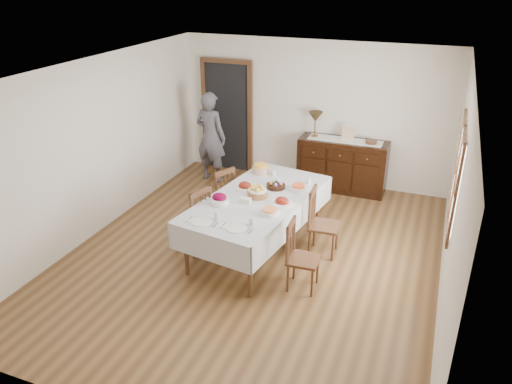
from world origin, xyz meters
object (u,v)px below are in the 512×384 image
(chair_right_far, at_px, (321,222))
(person, at_px, (211,134))
(chair_left_near, at_px, (195,220))
(table_lamp, at_px, (315,117))
(chair_right_near, at_px, (300,255))
(sideboard, at_px, (342,165))
(dining_table, at_px, (258,204))
(chair_left_far, at_px, (220,196))

(chair_right_far, height_order, person, person)
(chair_left_near, relative_size, table_lamp, 2.19)
(chair_right_near, xyz_separation_m, sideboard, (-0.16, 3.20, 0.01))
(dining_table, xyz_separation_m, chair_right_far, (0.85, 0.25, -0.24))
(chair_left_far, xyz_separation_m, chair_right_near, (1.65, -1.20, -0.02))
(sideboard, bearing_deg, chair_left_far, -126.55)
(dining_table, relative_size, chair_left_near, 2.56)
(chair_right_far, height_order, sideboard, chair_right_far)
(person, bearing_deg, dining_table, 138.29)
(chair_left_far, xyz_separation_m, sideboard, (1.49, 2.01, -0.01))
(chair_left_near, xyz_separation_m, sideboard, (1.46, 2.90, -0.04))
(chair_left_near, distance_m, chair_right_far, 1.76)
(chair_left_near, bearing_deg, chair_right_far, 128.12)
(person, bearing_deg, sideboard, -160.95)
(sideboard, height_order, person, person)
(person, xyz_separation_m, table_lamp, (1.86, 0.45, 0.39))
(chair_left_near, xyz_separation_m, chair_left_far, (-0.02, 0.89, -0.02))
(dining_table, relative_size, chair_left_far, 2.68)
(dining_table, height_order, sideboard, sideboard)
(chair_right_far, xyz_separation_m, table_lamp, (-0.74, 2.31, 0.80))
(sideboard, distance_m, person, 2.48)
(chair_right_far, bearing_deg, chair_right_near, 174.97)
(chair_left_far, xyz_separation_m, person, (-0.91, 1.57, 0.42))
(chair_right_near, relative_size, table_lamp, 2.00)
(chair_left_far, relative_size, chair_right_near, 1.05)
(chair_left_far, xyz_separation_m, table_lamp, (0.95, 2.02, 0.81))
(chair_left_near, bearing_deg, dining_table, 132.04)
(chair_left_far, distance_m, person, 1.87)
(chair_left_near, relative_size, chair_right_far, 1.03)
(sideboard, bearing_deg, dining_table, -104.60)
(chair_left_far, bearing_deg, person, -122.96)
(chair_left_near, distance_m, chair_left_far, 0.89)
(person, bearing_deg, chair_right_far, 153.11)
(chair_left_near, height_order, sideboard, chair_left_near)
(chair_left_near, bearing_deg, sideboard, 171.32)
(chair_left_far, bearing_deg, chair_left_near, 28.48)
(chair_right_near, height_order, sideboard, sideboard)
(dining_table, xyz_separation_m, table_lamp, (0.12, 2.56, 0.56))
(table_lamp, bearing_deg, dining_table, -92.66)
(dining_table, relative_size, chair_right_near, 2.80)
(chair_left_far, relative_size, table_lamp, 2.09)
(person, bearing_deg, chair_right_near, 141.51)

